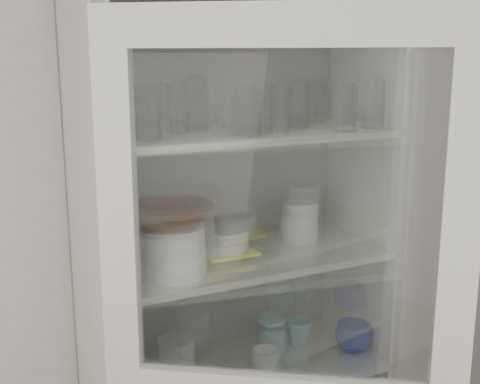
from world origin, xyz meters
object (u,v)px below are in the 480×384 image
mug_blue (353,337)px  goblet_1 (195,99)px  glass_platter (226,255)px  yellow_trivet (226,250)px  plate_stack_front (171,260)px  white_canister (176,359)px  mug_teal (298,332)px  mug_white (266,362)px  white_ramekin (225,239)px  cream_bowl (170,236)px  plate_stack_back (123,247)px  goblet_2 (300,100)px  terracotta_bowl (170,215)px  measuring_cups (175,384)px  pantry_cabinet (232,337)px  goblet_3 (317,99)px  teal_jar (272,336)px  grey_bowl_stack (300,221)px  goblet_0 (159,103)px

mug_blue → goblet_1: bearing=169.9°
glass_platter → yellow_trivet: (0.00, 0.00, 0.01)m
plate_stack_front → white_canister: (0.05, 0.09, -0.37)m
glass_platter → mug_teal: size_ratio=3.02×
mug_white → white_canister: 0.29m
white_ramekin → cream_bowl: bearing=-164.0°
plate_stack_back → white_canister: bearing=-34.8°
plate_stack_front → goblet_1: bearing=46.9°
goblet_2 → terracotta_bowl: (-0.53, -0.15, -0.31)m
plate_stack_back → white_canister: plate_stack_back is taller
goblet_1 → glass_platter: bearing=-62.3°
yellow_trivet → measuring_cups: yellow_trivet is taller
pantry_cabinet → mug_blue: 0.44m
mug_teal → goblet_3: bearing=5.4°
mug_white → mug_teal: bearing=39.4°
pantry_cabinet → glass_platter: (-0.06, -0.08, 0.33)m
terracotta_bowl → teal_jar: terracotta_bowl is taller
white_ramekin → goblet_3: bearing=15.8°
goblet_2 → cream_bowl: 0.66m
grey_bowl_stack → goblet_3: bearing=32.8°
plate_stack_front → glass_platter: size_ratio=0.65×
mug_teal → measuring_cups: (-0.51, -0.09, -0.03)m
terracotta_bowl → white_ramekin: bearing=16.0°
terracotta_bowl → glass_platter: terracotta_bowl is taller
white_ramekin → plate_stack_front: bearing=-164.0°
plate_stack_back → plate_stack_front: bearing=-64.4°
grey_bowl_stack → mug_blue: (0.16, -0.11, -0.42)m
mug_white → teal_jar: 0.16m
goblet_0 → cream_bowl: size_ratio=0.83×
goblet_0 → plate_stack_back: size_ratio=0.89×
goblet_0 → grey_bowl_stack: goblet_0 is taller
white_canister → goblet_1: bearing=32.3°
glass_platter → pantry_cabinet: bearing=53.3°
white_ramekin → mug_blue: 0.63m
grey_bowl_stack → goblet_1: bearing=172.1°
plate_stack_back → cream_bowl: bearing=-64.4°
goblet_3 → glass_platter: (-0.41, -0.12, -0.47)m
goblet_1 → teal_jar: size_ratio=1.56×
grey_bowl_stack → teal_jar: grey_bowl_stack is taller
goblet_1 → yellow_trivet: bearing=-62.3°
white_canister → cream_bowl: bearing=-115.5°
goblet_0 → plate_stack_front: 0.48m
grey_bowl_stack → teal_jar: (-0.10, 0.01, -0.41)m
mug_blue → plate_stack_front: bearing=-172.9°
mug_white → grey_bowl_stack: bearing=38.3°
goblet_1 → goblet_3: size_ratio=1.16×
cream_bowl → mug_blue: cream_bowl is taller
plate_stack_front → terracotta_bowl: (0.00, 0.00, 0.14)m
plate_stack_front → mug_teal: plate_stack_front is taller
pantry_cabinet → mug_teal: pantry_cabinet is taller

